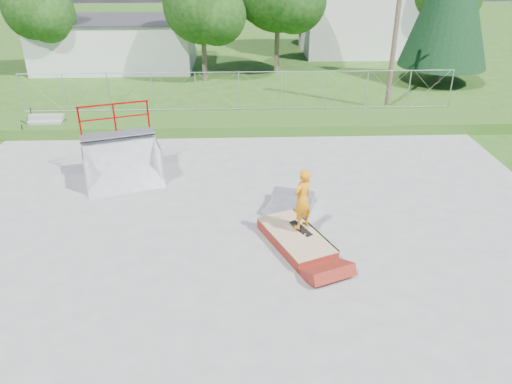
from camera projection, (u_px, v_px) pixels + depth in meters
ground at (243, 237)px, 14.42m from camera, size 120.00×120.00×0.00m
concrete_pad at (243, 236)px, 14.41m from camera, size 20.00×16.00×0.04m
grass_berm at (239, 122)px, 22.77m from camera, size 24.00×3.00×0.50m
grind_box at (296, 239)px, 13.95m from camera, size 2.11×2.82×0.38m
quarter_pipe at (121, 148)px, 17.12m from camera, size 3.11×2.85×2.56m
flat_bank_ramp at (289, 205)px, 15.74m from camera, size 1.75×1.80×0.41m
skateboard at (301, 229)px, 14.01m from camera, size 0.63×0.78×0.13m
skater at (302, 201)px, 13.62m from camera, size 0.75×0.73×1.74m
concrete_stairs at (44, 127)px, 21.70m from camera, size 1.50×1.60×0.80m
chain_link_fence at (239, 91)px, 23.14m from camera, size 20.00×0.06×1.80m
utility_building_flat at (117, 44)px, 33.06m from camera, size 10.00×6.00×3.00m
utility_pole at (396, 27)px, 23.56m from camera, size 0.24×0.24×8.00m
tree_left_near at (206, 7)px, 28.33m from camera, size 4.76×4.48×6.65m
tree_left_far at (41, 9)px, 29.91m from camera, size 4.42×4.16×6.18m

